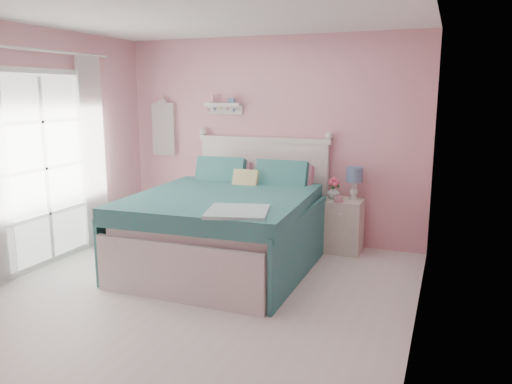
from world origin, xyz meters
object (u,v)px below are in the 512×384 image
Objects in this scene: vase at (334,192)px; bed at (228,226)px; table_lamp at (354,177)px; nightstand at (343,225)px; teacup at (338,199)px.

bed is at bearing -136.54° from vase.
vase is (-0.23, -0.05, -0.19)m from table_lamp.
bed is 1.63m from table_lamp.
nightstand is 0.40m from teacup.
bed reaches higher than teacup.
nightstand is at bearing 77.15° from teacup.
teacup is (-0.04, -0.16, 0.36)m from nightstand.
teacup is at bearing -102.85° from nightstand.
bed is at bearing -141.27° from table_lamp.
bed is 13.98× the size of vase.
bed is 3.66× the size of nightstand.
vase is (-0.13, 0.01, 0.40)m from nightstand.
teacup is (-0.14, -0.22, -0.23)m from table_lamp.
teacup reaches higher than nightstand.
bed is at bearing -140.46° from nightstand.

